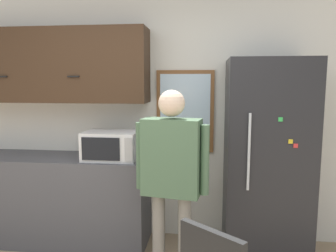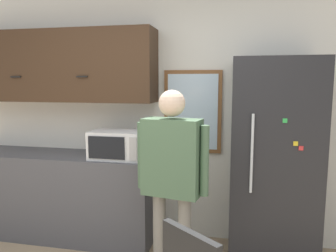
% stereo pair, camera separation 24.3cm
% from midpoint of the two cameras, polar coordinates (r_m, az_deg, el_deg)
% --- Properties ---
extents(back_wall, '(6.00, 0.06, 2.70)m').
position_cam_midpoint_polar(back_wall, '(3.61, -4.43, 1.84)').
color(back_wall, silver).
rests_on(back_wall, ground_plane).
extents(counter, '(2.17, 0.58, 0.94)m').
position_cam_midpoint_polar(counter, '(3.88, -21.96, -11.63)').
color(counter, '#4C4C51').
rests_on(counter, ground_plane).
extents(upper_cabinets, '(2.17, 0.39, 0.76)m').
position_cam_midpoint_polar(upper_cabinets, '(3.77, -22.29, 9.65)').
color(upper_cabinets, '#3D2819').
extents(microwave, '(0.53, 0.39, 0.29)m').
position_cam_midpoint_polar(microwave, '(3.38, -11.93, -3.34)').
color(microwave, white).
rests_on(microwave, counter).
extents(person, '(0.62, 0.30, 1.65)m').
position_cam_midpoint_polar(person, '(2.74, -1.93, -7.17)').
color(person, gray).
rests_on(person, ground_plane).
extents(refrigerator, '(0.78, 0.70, 1.93)m').
position_cam_midpoint_polar(refrigerator, '(3.27, 14.75, -5.85)').
color(refrigerator, '#232326').
rests_on(refrigerator, ground_plane).
extents(window, '(0.61, 0.05, 0.88)m').
position_cam_midpoint_polar(window, '(3.51, 1.02, 2.54)').
color(window, brown).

